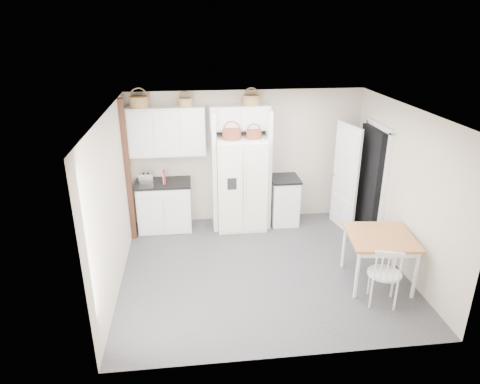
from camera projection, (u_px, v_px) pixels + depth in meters
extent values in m
plane|color=#333236|center=(262.00, 269.00, 7.03)|extent=(4.50, 4.50, 0.00)
plane|color=white|center=(265.00, 111.00, 6.06)|extent=(4.50, 4.50, 0.00)
plane|color=beige|center=(246.00, 157.00, 8.39)|extent=(4.50, 0.00, 4.50)
plane|color=beige|center=(113.00, 203.00, 6.30)|extent=(0.00, 4.00, 4.00)
plane|color=beige|center=(403.00, 189.00, 6.79)|extent=(0.00, 4.00, 4.00)
cube|color=white|center=(241.00, 183.00, 8.19)|extent=(0.93, 0.75, 1.79)
cube|color=white|center=(165.00, 206.00, 8.25)|extent=(1.00, 0.63, 0.92)
cube|color=white|center=(284.00, 201.00, 8.51)|extent=(0.52, 0.62, 0.91)
cube|color=brown|center=(378.00, 259.00, 6.55)|extent=(1.07, 1.07, 0.80)
cube|color=white|center=(384.00, 273.00, 6.02)|extent=(0.58, 0.55, 0.96)
cube|color=black|center=(163.00, 183.00, 8.07)|extent=(1.04, 0.67, 0.04)
cube|color=black|center=(285.00, 178.00, 8.33)|extent=(0.56, 0.66, 0.04)
cube|color=silver|center=(146.00, 178.00, 7.98)|extent=(0.27, 0.17, 0.18)
cube|color=maroon|center=(164.00, 177.00, 7.95)|extent=(0.05, 0.16, 0.24)
cube|color=white|center=(164.00, 178.00, 7.95)|extent=(0.04, 0.14, 0.21)
cylinder|color=#915D42|center=(139.00, 102.00, 7.59)|extent=(0.34, 0.34, 0.19)
cylinder|color=#915D42|center=(185.00, 102.00, 7.69)|extent=(0.26, 0.26, 0.15)
cylinder|color=#915D42|center=(251.00, 100.00, 7.81)|extent=(0.31, 0.31, 0.18)
cylinder|color=brown|center=(232.00, 134.00, 7.70)|extent=(0.34, 0.34, 0.18)
cylinder|color=brown|center=(254.00, 134.00, 7.75)|extent=(0.28, 0.28, 0.15)
cube|color=white|center=(167.00, 131.00, 7.84)|extent=(1.40, 0.34, 0.90)
cube|color=white|center=(240.00, 117.00, 7.91)|extent=(1.12, 0.34, 0.45)
cube|color=white|center=(214.00, 170.00, 8.10)|extent=(0.08, 0.60, 2.30)
cube|color=white|center=(267.00, 168.00, 8.21)|extent=(0.08, 0.60, 2.30)
cube|color=black|center=(128.00, 172.00, 7.55)|extent=(0.09, 0.09, 2.60)
cube|color=black|center=(371.00, 183.00, 7.81)|extent=(0.18, 0.85, 2.05)
cube|color=white|center=(345.00, 178.00, 8.07)|extent=(0.21, 0.79, 2.05)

